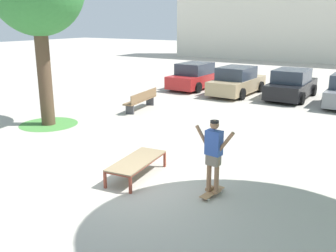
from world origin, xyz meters
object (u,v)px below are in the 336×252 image
Objects in this scene: car_black at (291,85)px; car_red at (196,77)px; skate_box at (137,162)px; park_bench at (141,100)px; car_tan at (237,82)px; skateboard at (212,192)px; skater at (214,151)px.

car_red is at bearing 179.64° from car_black.
park_bench is at bearing 125.12° from skate_box.
car_tan is 6.14m from park_bench.
skateboard is 12.69m from car_tan.
skater reaches higher than park_bench.
skateboard is 0.48× the size of skater.
car_black is (5.58, -0.04, 0.00)m from car_red.
car_tan is (-4.29, 11.92, -0.38)m from skater.
skater reaches higher than car_red.
skater is 12.68m from car_tan.
car_red reaches higher than park_bench.
skate_box is at bearing -54.88° from park_bench.
car_tan is (-2.18, 11.96, 0.28)m from skate_box.
car_red is 5.58m from car_black.
car_black is at bearing -0.36° from car_red.
car_tan is at bearing 109.79° from skateboard.
skate_box is 0.81× the size of park_bench.
car_black reaches higher than skate_box.
skater is (0.00, 0.00, 0.99)m from skateboard.
car_red is at bearing 119.68° from skater.
skater reaches higher than car_tan.
skate_box is 0.47× the size of car_red.
skater reaches higher than skateboard.
car_black is at bearing 96.90° from skateboard.
car_red is at bearing 95.26° from park_bench.
park_bench is at bearing 136.37° from skater.
skateboard is 0.99m from skater.
car_tan reaches higher than park_bench.
car_black is at bearing 87.16° from skate_box.
skateboard is at bearing -70.21° from car_tan.
car_tan is at bearing -170.45° from car_black.
skateboard is 9.00m from park_bench.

